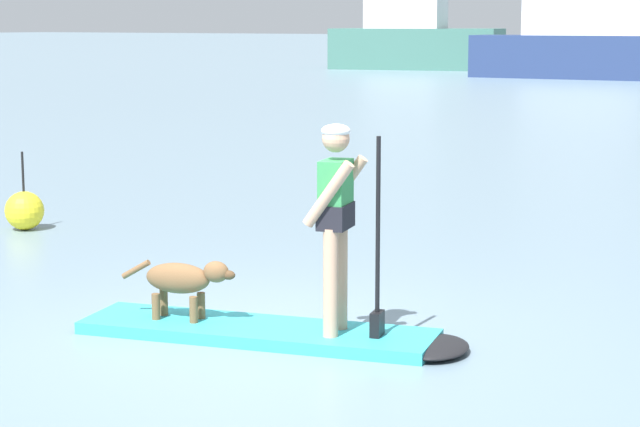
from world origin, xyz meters
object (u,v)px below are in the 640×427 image
(person_paddler, at_px, (338,212))
(moored_boat_center, at_px, (414,37))
(moored_boat_far_port, at_px, (598,44))
(marker_buoy, at_px, (24,211))
(paddleboard, at_px, (283,334))
(dog, at_px, (183,280))

(person_paddler, bearing_deg, moored_boat_center, 116.19)
(moored_boat_far_port, distance_m, marker_buoy, 42.00)
(paddleboard, bearing_deg, marker_buoy, 155.07)
(paddleboard, relative_size, person_paddler, 1.98)
(paddleboard, xyz_separation_m, moored_boat_center, (-23.88, 49.59, 1.71))
(dog, xyz_separation_m, moored_boat_center, (-23.02, 49.79, 1.32))
(person_paddler, height_order, dog, person_paddler)
(paddleboard, distance_m, marker_buoy, 6.14)
(dog, height_order, moored_boat_center, moored_boat_center)
(paddleboard, height_order, moored_boat_center, moored_boat_center)
(moored_boat_center, relative_size, moored_boat_far_port, 0.94)
(moored_boat_center, bearing_deg, person_paddler, -63.81)
(dog, distance_m, moored_boat_center, 54.87)
(paddleboard, xyz_separation_m, moored_boat_far_port, (-11.78, 44.10, 1.51))
(person_paddler, xyz_separation_m, moored_boat_far_port, (-12.24, 43.99, 0.48))
(moored_boat_center, bearing_deg, dog, -65.19)
(moored_boat_center, height_order, moored_boat_far_port, moored_boat_center)
(paddleboard, relative_size, marker_buoy, 3.39)
(person_paddler, height_order, marker_buoy, person_paddler)
(person_paddler, relative_size, marker_buoy, 1.71)
(moored_boat_center, xyz_separation_m, moored_boat_far_port, (12.10, -5.49, -0.19))
(paddleboard, distance_m, moored_boat_far_port, 45.67)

